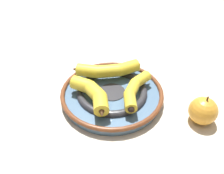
# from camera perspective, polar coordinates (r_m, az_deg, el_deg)

# --- Properties ---
(ground_plane) EXTENTS (2.80, 2.80, 0.00)m
(ground_plane) POSITION_cam_1_polar(r_m,az_deg,el_deg) (0.67, -1.34, -2.75)
(ground_plane) COLOR beige
(decorative_bowl) EXTENTS (0.31, 0.31, 0.04)m
(decorative_bowl) POSITION_cam_1_polar(r_m,az_deg,el_deg) (0.65, 0.00, -1.56)
(decorative_bowl) COLOR slate
(decorative_bowl) RESTS_ON ground_plane
(banana_a) EXTENTS (0.14, 0.14, 0.03)m
(banana_a) POSITION_cam_1_polar(r_m,az_deg,el_deg) (0.62, 6.03, -0.43)
(banana_a) COLOR yellow
(banana_a) RESTS_ON decorative_bowl
(banana_b) EXTENTS (0.18, 0.08, 0.04)m
(banana_b) POSITION_cam_1_polar(r_m,az_deg,el_deg) (0.60, -5.01, -1.72)
(banana_b) COLOR yellow
(banana_b) RESTS_ON decorative_bowl
(banana_c) EXTENTS (0.09, 0.22, 0.04)m
(banana_c) POSITION_cam_1_polar(r_m,az_deg,el_deg) (0.68, -1.36, 4.46)
(banana_c) COLOR yellow
(banana_c) RESTS_ON decorative_bowl
(apple) EXTENTS (0.07, 0.07, 0.09)m
(apple) POSITION_cam_1_polar(r_m,az_deg,el_deg) (0.62, 22.68, -5.74)
(apple) COLOR gold
(apple) RESTS_ON ground_plane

